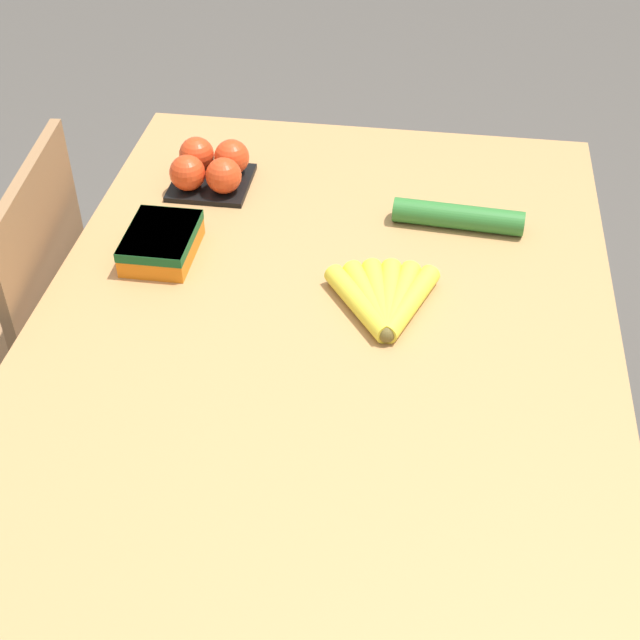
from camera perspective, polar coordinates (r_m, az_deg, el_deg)
ground_plane at (r=1.94m, az=-0.00°, el=-17.41°), size 12.00×12.00×0.00m
dining_table at (r=1.45m, az=-0.00°, el=-3.68°), size 1.37×0.93×0.73m
chair at (r=1.84m, az=-19.55°, el=-2.22°), size 0.45×0.44×0.88m
banana_bunch at (r=1.42m, az=4.11°, el=1.20°), size 0.19×0.19×0.03m
tomato_pack at (r=1.74m, az=-7.05°, el=9.66°), size 0.15×0.15×0.08m
carrot_bag at (r=1.56m, az=-10.13°, el=5.00°), size 0.15×0.11×0.05m
cucumber_near at (r=1.63m, az=8.83°, el=6.55°), size 0.06×0.24×0.04m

